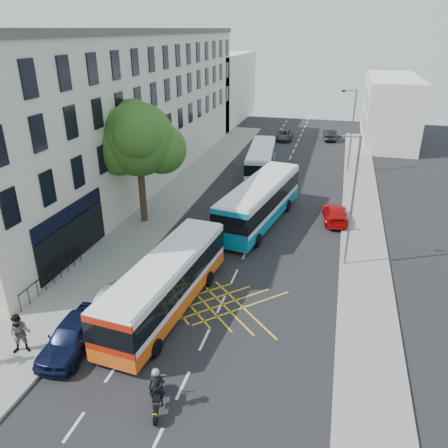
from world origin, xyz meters
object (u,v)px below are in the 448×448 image
Objects in this scene: pedestrian_near at (20,334)px; lamp_far at (351,127)px; bus_far at (261,160)px; distant_car_grey at (284,135)px; parked_car_blue at (73,335)px; parked_car_silver at (112,309)px; bus_near at (166,283)px; motorbike at (157,389)px; distant_car_dark at (330,135)px; street_tree at (138,140)px; red_hatchback at (335,214)px; bus_mid at (260,202)px; lamp_near at (351,196)px.

lamp_far is at bearing 43.73° from pedestrian_near.
distant_car_grey is (0.23, 15.67, -0.88)m from bus_far.
parked_car_blue reaches higher than parked_car_silver.
bus_near is at bearing -94.22° from distant_car_grey.
lamp_far reaches higher than distant_car_grey.
motorbike is (1.60, -30.27, -0.58)m from bus_far.
bus_near is 41.67m from distant_car_dark.
bus_far is at bearing 65.50° from street_tree.
red_hatchback is at bearing 53.02° from parked_car_silver.
bus_mid is 18.75m from pedestrian_near.
lamp_near reaches higher than distant_car_dark.
lamp_near is 34.39m from distant_car_dark.
bus_mid is 5.96× the size of pedestrian_near.
distant_car_dark is (-2.27, 34.09, -3.92)m from lamp_near.
bus_mid is at bearing 75.92° from distant_car_dark.
lamp_near is at bearing 47.41° from motorbike.
distant_car_dark is at bearing 68.23° from street_tree.
lamp_far is 34.19m from motorbike.
lamp_far is 0.76× the size of bus_near.
distant_car_dark is at bearing 74.61° from parked_car_blue.
bus_near is at bearing 22.45° from pedestrian_near.
bus_mid is 2.72× the size of red_hatchback.
bus_near is 39.69m from distant_car_grey.
parked_car_blue is (-11.80, -31.12, -3.87)m from lamp_far.
bus_mid is 1.14× the size of bus_far.
street_tree is 2.03× the size of parked_car_silver.
parked_car_silver is 4.24m from pedestrian_near.
distant_car_grey is at bearing 75.95° from motorbike.
distant_car_grey is at bearing 94.30° from bus_near.
distant_car_dark is (3.98, 28.98, -1.00)m from bus_mid.
street_tree reaches higher than red_hatchback.
bus_mid is at bearing 67.64° from parked_car_blue.
distant_car_dark is at bearing 99.16° from lamp_far.
motorbike is (-6.73, -33.32, -3.71)m from lamp_far.
bus_far is at bearing 64.26° from distant_car_dark.
red_hatchback is (-0.71, -13.13, -3.99)m from lamp_far.
parked_car_silver is at bearing 69.74° from parked_car_blue.
street_tree reaches higher than distant_car_dark.
distant_car_grey is at bearing 83.13° from bus_far.
parked_car_silver is at bearing -97.31° from distant_car_grey.
lamp_far reaches higher than bus_near.
bus_near is at bearing -92.30° from bus_mid.
motorbike reaches higher than distant_car_grey.
distant_car_grey is at bearing 7.89° from distant_car_dark.
bus_near is 2.41× the size of parked_car_blue.
bus_near is (5.88, -10.01, -4.75)m from street_tree.
red_hatchback is at bearing 32.39° from pedestrian_near.
distant_car_dark is at bearing 93.81° from lamp_near.
lamp_far reaches higher than red_hatchback.
street_tree is 2.04× the size of red_hatchback.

